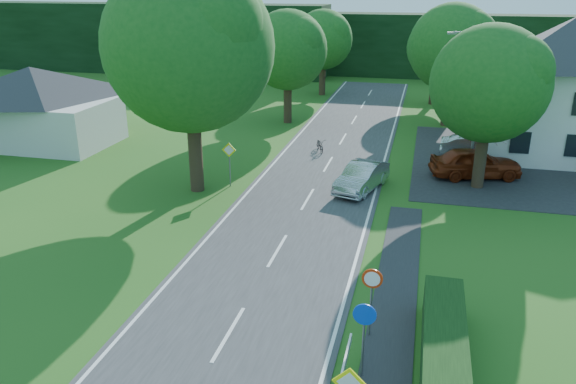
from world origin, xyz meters
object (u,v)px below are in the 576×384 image
(moving_car, at_px, (362,177))
(motorcycle, at_px, (320,145))
(streetlight, at_px, (476,98))
(parked_car_silver_a, at_px, (475,147))
(parked_car_red, at_px, (476,163))
(parasol, at_px, (485,151))

(moving_car, xyz_separation_m, motorcycle, (-3.48, 6.59, -0.29))
(streetlight, distance_m, moving_car, 7.79)
(moving_car, bearing_deg, parked_car_silver_a, 66.59)
(motorcycle, bearing_deg, moving_car, -85.11)
(motorcycle, xyz_separation_m, parked_car_silver_a, (9.70, 0.99, 0.27))
(motorcycle, distance_m, parked_car_red, 9.92)
(streetlight, relative_size, motorcycle, 4.85)
(parked_car_silver_a, bearing_deg, motorcycle, 99.35)
(moving_car, height_order, motorcycle, moving_car)
(moving_car, distance_m, parked_car_red, 6.95)
(parked_car_silver_a, relative_size, parasol, 1.80)
(moving_car, relative_size, parasol, 1.85)
(moving_car, distance_m, parked_car_silver_a, 9.80)
(parasol, bearing_deg, streetlight, -126.52)
(parked_car_silver_a, xyz_separation_m, parasol, (0.36, -2.26, 0.36))
(streetlight, height_order, parked_car_red, streetlight)
(parasol, bearing_deg, parked_car_red, -109.37)
(parked_car_red, relative_size, parked_car_silver_a, 1.17)
(parked_car_silver_a, bearing_deg, parked_car_red, 179.90)
(parasol, bearing_deg, parked_car_silver_a, 99.10)
(parasol, bearing_deg, moving_car, -141.03)
(motorcycle, distance_m, parasol, 10.16)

